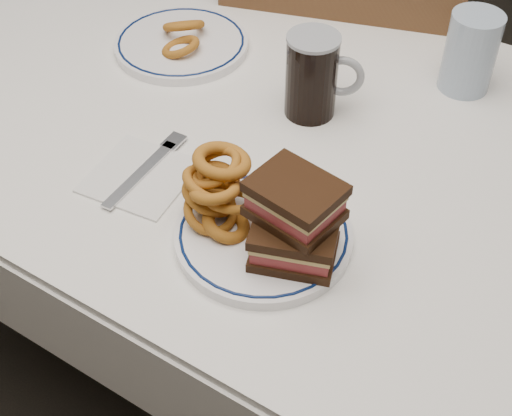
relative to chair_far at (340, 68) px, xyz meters
The scene contains 12 objects.
floor 0.72m from the chair_far, 91.23° to the right, with size 6.00×7.00×0.00m, color black.
dining_table 0.48m from the chair_far, 91.23° to the right, with size 1.27×0.87×0.75m.
chair_far is the anchor object (origin of this frame).
main_plate 0.76m from the chair_far, 71.79° to the right, with size 0.24×0.24×0.02m.
reuben_sandwich 0.80m from the chair_far, 68.34° to the right, with size 0.13×0.12×0.11m.
onion_rings_main 0.76m from the chair_far, 77.32° to the right, with size 0.12×0.12×0.11m.
ketchup_ramekin 0.70m from the chair_far, 72.30° to the right, with size 0.06×0.06×0.03m.
beer_mug 0.51m from the chair_far, 70.76° to the right, with size 0.12×0.08×0.14m.
water_glass 0.47m from the chair_far, 33.09° to the right, with size 0.09×0.09×0.13m, color #9AAFC6.
far_plate 0.45m from the chair_far, 111.53° to the right, with size 0.24×0.24×0.02m.
onion_rings_far 0.46m from the chair_far, 111.07° to the right, with size 0.11×0.12×0.06m.
napkin_fork 0.71m from the chair_far, 89.27° to the right, with size 0.16×0.19×0.01m.
Camera 1 is at (0.58, -0.77, 1.46)m, focal length 50.00 mm.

